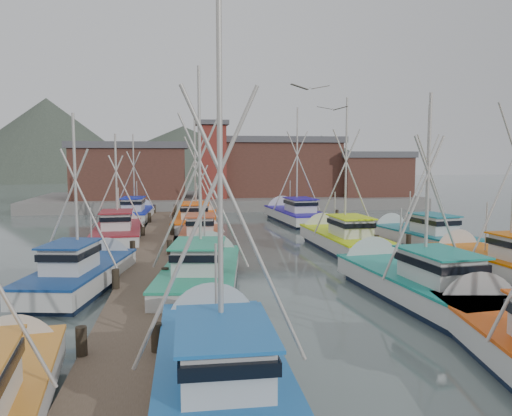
{
  "coord_description": "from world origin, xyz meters",
  "views": [
    {
      "loc": [
        -5.21,
        -22.61,
        5.77
      ],
      "look_at": [
        -0.73,
        7.99,
        2.6
      ],
      "focal_mm": 35.0,
      "sensor_mm": 36.0,
      "label": 1
    }
  ],
  "objects": [
    {
      "name": "boat_6",
      "position": [
        -9.56,
        -0.18,
        0.68
      ],
      "size": [
        4.11,
        8.83,
        8.27
      ],
      "rotation": [
        0.0,
        0.0,
        -0.19
      ],
      "color": "#0F1B34",
      "rests_on": "ground"
    },
    {
      "name": "boat_4",
      "position": [
        -4.4,
        -0.6,
        0.69
      ],
      "size": [
        4.29,
        10.06,
        10.42
      ],
      "rotation": [
        0.0,
        0.0,
        -0.14
      ],
      "color": "#0F1B34",
      "rests_on": "ground"
    },
    {
      "name": "dock_left",
      "position": [
        -7.0,
        4.04,
        0.21
      ],
      "size": [
        2.3,
        46.0,
        1.5
      ],
      "color": "#4E3F30",
      "rests_on": "ground"
    },
    {
      "name": "boat_10",
      "position": [
        -9.65,
        12.23,
        0.68
      ],
      "size": [
        3.59,
        9.65,
        8.13
      ],
      "rotation": [
        0.0,
        0.0,
        0.07
      ],
      "color": "#0F1B34",
      "rests_on": "ground"
    },
    {
      "name": "boat_8",
      "position": [
        -4.09,
        9.12,
        0.68
      ],
      "size": [
        3.11,
        8.43,
        7.16
      ],
      "rotation": [
        0.0,
        0.0,
        -0.07
      ],
      "color": "#0F1B34",
      "rests_on": "ground"
    },
    {
      "name": "shed_left",
      "position": [
        -11.0,
        35.0,
        4.34
      ],
      "size": [
        12.72,
        8.48,
        6.2
      ],
      "color": "brown",
      "rests_on": "quay"
    },
    {
      "name": "boat_12",
      "position": [
        -4.21,
        17.5,
        0.68
      ],
      "size": [
        4.11,
        10.4,
        10.14
      ],
      "rotation": [
        0.0,
        0.0,
        -0.07
      ],
      "color": "#0F1B34",
      "rests_on": "ground"
    },
    {
      "name": "gull_far",
      "position": [
        2.04,
        1.21,
        8.11
      ],
      "size": [
        1.48,
        0.65,
        0.24
      ],
      "rotation": [
        0.0,
        0.0,
        -0.63
      ],
      "color": "gray",
      "rests_on": "ground"
    },
    {
      "name": "distant_hills",
      "position": [
        -12.76,
        122.59,
        0.0
      ],
      "size": [
        175.0,
        140.0,
        42.0
      ],
      "color": "#495245",
      "rests_on": "ground"
    },
    {
      "name": "shed_center",
      "position": [
        6.0,
        37.0,
        4.69
      ],
      "size": [
        14.84,
        9.54,
        6.9
      ],
      "color": "brown",
      "rests_on": "quay"
    },
    {
      "name": "boat_11",
      "position": [
        9.73,
        7.3,
        0.69
      ],
      "size": [
        4.22,
        9.27,
        9.74
      ],
      "rotation": [
        0.0,
        0.0,
        0.17
      ],
      "color": "#0F1B34",
      "rests_on": "ground"
    },
    {
      "name": "boat_9",
      "position": [
        4.5,
        7.2,
        0.69
      ],
      "size": [
        4.06,
        9.66,
        10.15
      ],
      "rotation": [
        0.0,
        0.0,
        0.06
      ],
      "color": "#0F1B34",
      "rests_on": "ground"
    },
    {
      "name": "dock_right",
      "position": [
        7.0,
        4.04,
        0.21
      ],
      "size": [
        2.3,
        46.0,
        1.5
      ],
      "color": "#4E3F30",
      "rests_on": "ground"
    },
    {
      "name": "lookout_tower",
      "position": [
        -2.0,
        33.0,
        5.55
      ],
      "size": [
        3.6,
        3.6,
        8.5
      ],
      "color": "maroon",
      "rests_on": "quay"
    },
    {
      "name": "boat_13",
      "position": [
        4.54,
        20.65,
        0.69
      ],
      "size": [
        4.41,
        10.55,
        10.99
      ],
      "rotation": [
        0.0,
        0.0,
        0.09
      ],
      "color": "#0F1B34",
      "rests_on": "ground"
    },
    {
      "name": "boat_14",
      "position": [
        -9.48,
        23.38,
        0.68
      ],
      "size": [
        3.54,
        9.04,
        8.53
      ],
      "rotation": [
        0.0,
        0.0,
        -0.04
      ],
      "color": "#0F1B34",
      "rests_on": "ground"
    },
    {
      "name": "boat_7",
      "position": [
        9.76,
        -1.0,
        0.69
      ],
      "size": [
        4.4,
        9.3,
        11.12
      ],
      "rotation": [
        0.0,
        0.0,
        0.1
      ],
      "color": "#0F1B34",
      "rests_on": "ground"
    },
    {
      "name": "boat_0",
      "position": [
        -4.4,
        -10.91,
        0.68
      ],
      "size": [
        4.01,
        9.46,
        10.0
      ],
      "rotation": [
        0.0,
        0.0,
        -0.0
      ],
      "color": "#0F1B34",
      "rests_on": "ground"
    },
    {
      "name": "gull_near",
      "position": [
        -0.5,
        -4.29,
        8.32
      ],
      "size": [
        1.54,
        0.66,
        0.24
      ],
      "rotation": [
        0.0,
        0.0,
        0.34
      ],
      "color": "gray",
      "rests_on": "ground"
    },
    {
      "name": "shed_right",
      "position": [
        17.0,
        34.0,
        3.84
      ],
      "size": [
        8.48,
        6.36,
        5.2
      ],
      "color": "brown",
      "rests_on": "quay"
    },
    {
      "name": "ground",
      "position": [
        0.0,
        0.0,
        0.0
      ],
      "size": [
        260.0,
        260.0,
        0.0
      ],
      "primitive_type": "plane",
      "color": "#516160",
      "rests_on": "ground"
    },
    {
      "name": "quay",
      "position": [
        0.0,
        37.0,
        0.6
      ],
      "size": [
        44.0,
        16.0,
        1.2
      ],
      "primitive_type": "cube",
      "color": "gray",
      "rests_on": "ground"
    },
    {
      "name": "boat_5",
      "position": [
        4.06,
        -3.78,
        0.68
      ],
      "size": [
        4.16,
        10.23,
        9.11
      ],
      "rotation": [
        0.0,
        0.0,
        0.11
      ],
      "color": "#0F1B34",
      "rests_on": "ground"
    }
  ]
}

